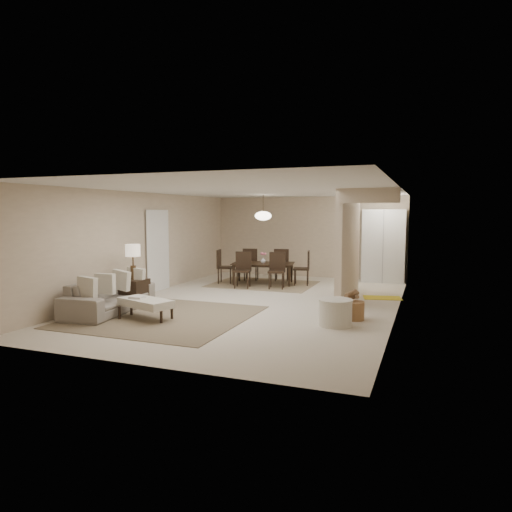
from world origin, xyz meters
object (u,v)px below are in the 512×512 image
at_px(side_table, 134,292).
at_px(wicker_basket, 353,311).
at_px(ottoman_bench, 146,303).
at_px(dining_table, 263,274).
at_px(pantry_cabinet, 384,246).
at_px(round_pouf, 335,313).
at_px(sofa, 110,296).

distance_m(side_table, wicker_basket, 4.68).
bearing_deg(side_table, wicker_basket, 4.17).
bearing_deg(ottoman_bench, dining_table, 100.36).
relative_size(pantry_cabinet, dining_table, 1.23).
bearing_deg(dining_table, pantry_cabinet, 15.86).
bearing_deg(side_table, round_pouf, -3.10).
xyz_separation_m(pantry_cabinet, side_table, (-4.75, -5.38, -0.77)).
xyz_separation_m(pantry_cabinet, ottoman_bench, (-3.74, -6.42, -0.74)).
distance_m(pantry_cabinet, wicker_basket, 5.12).
relative_size(ottoman_bench, round_pouf, 1.97).
distance_m(side_table, dining_table, 4.08).
relative_size(side_table, round_pouf, 0.94).
distance_m(sofa, wicker_basket, 4.84).
height_order(pantry_cabinet, wicker_basket, pantry_cabinet).
bearing_deg(pantry_cabinet, wicker_basket, -90.92).
bearing_deg(dining_table, sofa, -122.45).
bearing_deg(pantry_cabinet, side_table, -131.43).
relative_size(sofa, round_pouf, 3.74).
relative_size(side_table, wicker_basket, 1.40).
xyz_separation_m(sofa, round_pouf, (4.49, 0.49, -0.09)).
bearing_deg(sofa, dining_table, -27.41).
relative_size(pantry_cabinet, wicker_basket, 5.16).
bearing_deg(wicker_basket, round_pouf, -111.43).
xyz_separation_m(side_table, dining_table, (1.63, 3.74, 0.02)).
xyz_separation_m(round_pouf, dining_table, (-2.81, 3.98, 0.07)).
relative_size(ottoman_bench, dining_table, 0.70).
xyz_separation_m(sofa, dining_table, (1.68, 4.48, -0.03)).
bearing_deg(sofa, ottoman_bench, -112.67).
bearing_deg(dining_table, ottoman_bench, -109.31).
height_order(ottoman_bench, round_pouf, round_pouf).
bearing_deg(side_table, pantry_cabinet, 48.57).
height_order(side_table, dining_table, dining_table).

